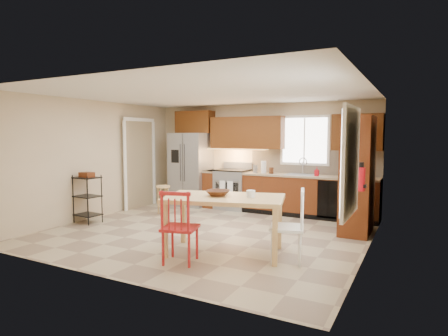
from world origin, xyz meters
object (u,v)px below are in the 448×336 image
Objects in this scene: chair_red at (180,226)px; table_jar at (251,195)px; refrigerator at (191,169)px; range_stove at (233,190)px; bar_stool at (163,200)px; utility_cart at (88,199)px; dining_table at (224,225)px; chair_white at (287,226)px; soap_bottle at (317,172)px; fire_extinguisher at (361,179)px; pantry at (358,175)px; table_bowl at (218,196)px.

chair_red reaches higher than table_jar.
range_stove is (1.15, 0.06, -0.45)m from refrigerator.
table_jar is 0.25× the size of bar_stool.
table_jar is at bearing -45.11° from refrigerator.
utility_cart is at bearing -126.19° from range_stove.
dining_table is 1.70× the size of chair_white.
refrigerator reaches higher than table_jar.
bar_stool is (-2.51, 1.82, -0.10)m from dining_table.
soap_bottle is 2.27m from fire_extinguisher.
refrigerator is at bearing 76.91° from utility_cart.
pantry is 2.07× the size of chair_white.
table_bowl is at bearing -40.56° from bar_stool.
pantry reaches higher than soap_bottle.
refrigerator is at bearing 155.48° from fire_extinguisher.
pantry is 2.16× the size of utility_cart.
utility_cart is at bearing 144.59° from chair_red.
pantry is (0.95, -0.90, 0.05)m from soap_bottle.
soap_bottle is 3.04m from chair_white.
table_jar is at bearing -59.27° from range_stove.
soap_bottle is 4.77m from utility_cart.
chair_red reaches higher than dining_table.
range_stove is 5.62× the size of table_jar.
soap_bottle is at bearing 76.54° from table_bowl.
dining_table is at bearing -39.36° from bar_stool.
range_stove is 0.90× the size of chair_white.
bar_stool is at bearing -175.64° from pantry.
utility_cart is at bearing -125.21° from bar_stool.
refrigerator is 4.34m from chair_red.
fire_extinguisher is at bearing 10.98° from utility_cart.
dining_table is 1.78× the size of utility_cart.
table_jar is (1.79, -3.01, 0.43)m from range_stove.
refrigerator is 1.79× the size of chair_red.
range_stove is at bearing 46.33° from bar_stool.
table_bowl reaches higher than bar_stool.
chair_white is (-0.82, -1.03, -0.59)m from fire_extinguisher.
soap_bottle is 1.17× the size of table_jar.
chair_white is 0.69m from table_jar.
pantry is at bearing 40.17° from chair_red.
pantry reaches higher than refrigerator.
fire_extinguisher is (4.33, -1.98, 0.19)m from refrigerator.
table_jar is (0.49, 0.11, 0.03)m from table_bowl.
chair_red is at bearing -104.72° from soap_bottle.
fire_extinguisher reaches higher than chair_red.
soap_bottle is 3.12m from table_bowl.
bar_stool is at bearing 62.13° from utility_cart.
table_bowl is at bearing -167.47° from table_jar.
refrigerator reaches higher than chair_white.
bar_stool is (0.05, -1.24, -0.59)m from refrigerator.
chair_red reaches higher than utility_cart.
pantry reaches higher than fire_extinguisher.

